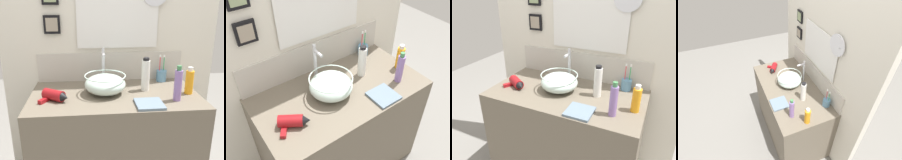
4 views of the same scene
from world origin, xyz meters
TOP-DOWN VIEW (x-y plane):
  - ground_plane at (0.00, 0.00)m, footprint 6.00×6.00m
  - vanity_counter at (0.00, 0.00)m, footprint 1.14×0.61m
  - back_panel at (0.00, 0.34)m, footprint 1.66×0.10m
  - glass_bowl_sink at (-0.07, 0.01)m, footprint 0.28×0.28m
  - faucet at (-0.07, 0.19)m, footprint 0.02×0.10m
  - hair_drier at (-0.39, -0.08)m, footprint 0.20×0.15m
  - toothbrush_cup at (0.39, 0.24)m, footprint 0.08×0.08m
  - shampoo_bottle at (0.38, -0.15)m, footprint 0.05×0.05m
  - lotion_bottle at (0.50, -0.04)m, footprint 0.05×0.05m
  - soap_dispenser at (0.22, 0.05)m, footprint 0.06×0.06m
  - hand_towel at (0.19, -0.21)m, footprint 0.17×0.17m

SIDE VIEW (x-z plane):
  - ground_plane at x=0.00m, z-range 0.00..0.00m
  - vanity_counter at x=0.00m, z-range 0.00..0.84m
  - hand_towel at x=0.19m, z-range 0.84..0.85m
  - hair_drier at x=-0.39m, z-range 0.84..0.91m
  - toothbrush_cup at x=0.39m, z-range 0.78..0.99m
  - glass_bowl_sink at x=-0.07m, z-range 0.84..0.97m
  - lotion_bottle at x=0.50m, z-range 0.83..1.02m
  - shampoo_bottle at x=0.38m, z-range 0.83..1.06m
  - soap_dispenser at x=0.22m, z-range 0.83..1.07m
  - faucet at x=-0.07m, z-range 0.85..1.13m
  - back_panel at x=0.00m, z-range 0.00..2.48m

